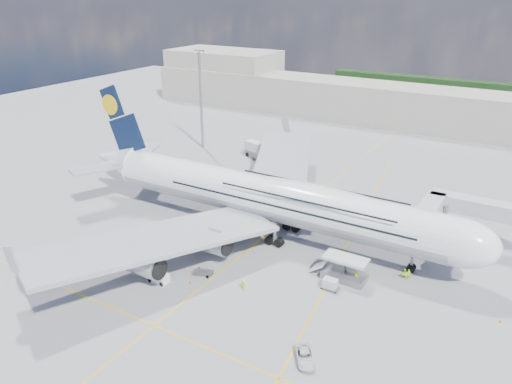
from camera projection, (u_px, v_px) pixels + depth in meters
The scene contains 31 objects.
ground at pixel (238, 258), 80.08m from camera, with size 300.00×300.00×0.00m, color gray.
taxi_line_main at pixel (238, 258), 80.08m from camera, with size 0.25×220.00×0.01m, color #EAAE0C.
taxi_line_cross at pixel (154, 326), 64.20m from camera, with size 120.00×0.25×0.01m, color #EAAE0C.
taxi_line_diag at pixel (343, 254), 81.42m from camera, with size 0.25×100.00×0.01m, color #EAAE0C.
airliner at pixel (270, 198), 85.25m from camera, with size 77.26×79.15×23.71m.
jet_bridge at pixel (464, 212), 80.01m from camera, with size 18.80×12.10×8.50m.
cargo_loader at pixel (343, 272), 73.97m from camera, with size 8.53×3.20×3.67m.
light_mast at pixel (201, 99), 129.55m from camera, with size 3.00×0.70×25.50m.
terminal at pixel (404, 106), 153.16m from camera, with size 180.00×16.00×12.00m, color #B2AD9E.
hangar at pixel (224, 75), 188.95m from camera, with size 40.00×22.00×18.00m, color #B2AD9E.
dolly_row_a at pixel (140, 262), 76.93m from camera, with size 3.11×1.70×1.95m.
dolly_row_b at pixel (149, 243), 82.67m from camera, with size 3.25×2.25×1.87m.
dolly_row_c at pixel (158, 240), 83.69m from camera, with size 2.99×2.11×1.71m.
dolly_back at pixel (171, 228), 89.26m from camera, with size 3.16×2.11×0.43m.
dolly_nose_far at pixel (330, 284), 71.56m from camera, with size 2.67×1.44×1.69m.
dolly_nose_near at pixel (203, 272), 75.52m from camera, with size 3.42×2.60×0.45m.
baggage_tug at pixel (158, 277), 73.35m from camera, with size 3.22×1.54×2.00m.
catering_truck_inner at pixel (265, 185), 103.92m from camera, with size 7.18×2.84×4.29m.
catering_truck_outer at pixel (257, 150), 125.72m from camera, with size 7.37×4.29×4.12m.
service_van at pixel (305, 356), 58.02m from camera, with size 2.05×4.44×1.23m, color silver.
crew_nose at pixel (409, 274), 74.10m from camera, with size 0.59×0.39×1.61m, color #9FEC18.
crew_loader at pixel (405, 274), 73.99m from camera, with size 0.84×0.65×1.72m, color #C1FF1A.
crew_wing at pixel (174, 241), 83.29m from camera, with size 1.14×0.47×1.94m, color #CEF419.
crew_van at pixel (356, 277), 73.34m from camera, with size 0.87×0.57×1.79m, color #CAE017.
crew_tug at pixel (243, 285), 71.25m from camera, with size 1.20×0.69×1.86m, color #A3EE19.
cone_nose at pixel (500, 321), 64.79m from camera, with size 0.38×0.38×0.48m.
cone_wing_left_inner at pixel (255, 193), 104.35m from camera, with size 0.41×0.41×0.53m.
cone_wing_left_outer at pixel (279, 182), 109.98m from camera, with size 0.44×0.44×0.55m.
cone_wing_right_inner at pixel (190, 282), 73.25m from camera, with size 0.39×0.39×0.50m.
cone_wing_right_outer at pixel (56, 280), 73.52m from camera, with size 0.45×0.45×0.57m.
cone_tail at pixel (166, 186), 108.07m from camera, with size 0.41×0.41×0.52m.
Camera 1 is at (38.17, -58.53, 40.64)m, focal length 35.00 mm.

